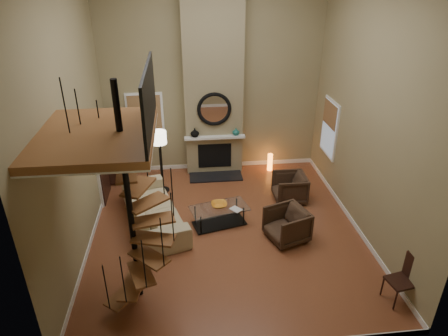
{
  "coord_description": "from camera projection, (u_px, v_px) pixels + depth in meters",
  "views": [
    {
      "loc": [
        -0.86,
        -7.45,
        5.43
      ],
      "look_at": [
        0.0,
        0.4,
        1.4
      ],
      "focal_mm": 31.91,
      "sensor_mm": 36.0,
      "label": 1
    }
  ],
  "objects": [
    {
      "name": "chimney_breast",
      "position": [
        213.0,
        78.0,
        10.61
      ],
      "size": [
        1.6,
        0.38,
        5.5
      ],
      "primitive_type": "cube",
      "color": "#8B7E5A",
      "rests_on": "ground"
    },
    {
      "name": "mirror_frame",
      "position": [
        214.0,
        109.0,
        10.78
      ],
      "size": [
        0.94,
        0.1,
        0.94
      ],
      "primitive_type": "torus",
      "rotation": [
        1.57,
        0.0,
        0.0
      ],
      "color": "black",
      "rests_on": "chimney_breast"
    },
    {
      "name": "sofa",
      "position": [
        153.0,
        208.0,
        9.26
      ],
      "size": [
        1.73,
        2.85,
        0.78
      ],
      "primitive_type": "imported",
      "rotation": [
        0.0,
        0.0,
        1.85
      ],
      "color": "tan",
      "rests_on": "ground"
    },
    {
      "name": "side_chair",
      "position": [
        405.0,
        277.0,
        7.02
      ],
      "size": [
        0.49,
        0.47,
        0.92
      ],
      "color": "black",
      "rests_on": "ground"
    },
    {
      "name": "back_wall",
      "position": [
        213.0,
        76.0,
        10.78
      ],
      "size": [
        6.0,
        0.02,
        5.5
      ],
      "primitive_type": "cube",
      "color": "#94875F",
      "rests_on": "ground"
    },
    {
      "name": "floor_lamp",
      "position": [
        159.0,
        142.0,
        10.11
      ],
      "size": [
        0.4,
        0.4,
        1.71
      ],
      "color": "black",
      "rests_on": "ground"
    },
    {
      "name": "left_wall",
      "position": [
        71.0,
        122.0,
        7.61
      ],
      "size": [
        0.02,
        6.5,
        5.5
      ],
      "primitive_type": "cube",
      "color": "#94875F",
      "rests_on": "ground"
    },
    {
      "name": "baseboard_left",
      "position": [
        92.0,
        236.0,
        8.84
      ],
      "size": [
        0.02,
        6.5,
        0.12
      ],
      "primitive_type": "cube",
      "color": "white",
      "rests_on": "ground"
    },
    {
      "name": "armchair_near",
      "position": [
        292.0,
        188.0,
        10.18
      ],
      "size": [
        0.82,
        0.79,
        0.74
      ],
      "primitive_type": "imported",
      "rotation": [
        0.0,
        0.0,
        -1.58
      ],
      "color": "#3D291C",
      "rests_on": "ground"
    },
    {
      "name": "loft",
      "position": [
        103.0,
        132.0,
        5.89
      ],
      "size": [
        1.7,
        2.2,
        1.09
      ],
      "color": "brown",
      "rests_on": "left_wall"
    },
    {
      "name": "vase_right",
      "position": [
        236.0,
        132.0,
        11.12
      ],
      "size": [
        0.2,
        0.2,
        0.21
      ],
      "primitive_type": "imported",
      "color": "#1B6059",
      "rests_on": "mantel"
    },
    {
      "name": "vase_left",
      "position": [
        195.0,
        133.0,
        11.0
      ],
      "size": [
        0.24,
        0.24,
        0.25
      ],
      "primitive_type": "imported",
      "color": "black",
      "rests_on": "mantel"
    },
    {
      "name": "front_wall",
      "position": [
        255.0,
        203.0,
        5.02
      ],
      "size": [
        6.0,
        0.02,
        5.5
      ],
      "primitive_type": "cube",
      "color": "#94875F",
      "rests_on": "ground"
    },
    {
      "name": "mirror_disc",
      "position": [
        214.0,
        109.0,
        10.79
      ],
      "size": [
        0.8,
        0.01,
        0.8
      ],
      "primitive_type": "cylinder",
      "rotation": [
        1.57,
        0.0,
        0.0
      ],
      "color": "white",
      "rests_on": "chimney_breast"
    },
    {
      "name": "book",
      "position": [
        235.0,
        210.0,
        9.06
      ],
      "size": [
        0.31,
        0.32,
        0.03
      ],
      "primitive_type": "imported",
      "rotation": [
        0.0,
        0.0,
        0.67
      ],
      "color": "gray",
      "rests_on": "coffee_table"
    },
    {
      "name": "entry_door",
      "position": [
        101.0,
        161.0,
        9.98
      ],
      "size": [
        0.1,
        1.05,
        2.16
      ],
      "color": "white",
      "rests_on": "ground"
    },
    {
      "name": "window_right",
      "position": [
        330.0,
        127.0,
        10.47
      ],
      "size": [
        0.06,
        1.02,
        1.52
      ],
      "color": "white",
      "rests_on": "right_wall"
    },
    {
      "name": "window_back",
      "position": [
        145.0,
        119.0,
        11.08
      ],
      "size": [
        1.02,
        0.06,
        1.52
      ],
      "color": "white",
      "rests_on": "back_wall"
    },
    {
      "name": "accent_lamp",
      "position": [
        270.0,
        162.0,
        11.72
      ],
      "size": [
        0.15,
        0.15,
        0.53
      ],
      "primitive_type": "cylinder",
      "color": "orange",
      "rests_on": "ground"
    },
    {
      "name": "hutch",
      "position": [
        114.0,
        149.0,
        10.9
      ],
      "size": [
        0.38,
        0.8,
        1.79
      ],
      "primitive_type": "cube",
      "color": "black",
      "rests_on": "ground"
    },
    {
      "name": "ground",
      "position": [
        226.0,
        230.0,
        9.15
      ],
      "size": [
        6.0,
        6.5,
        0.01
      ],
      "primitive_type": "cube",
      "color": "#9B5532",
      "rests_on": "ground"
    },
    {
      "name": "baseboard_back",
      "position": [
        214.0,
        165.0,
        11.99
      ],
      "size": [
        6.0,
        0.02,
        0.12
      ],
      "primitive_type": "cube",
      "color": "white",
      "rests_on": "ground"
    },
    {
      "name": "armchair_far",
      "position": [
        290.0,
        224.0,
        8.75
      ],
      "size": [
        1.04,
        1.03,
        0.75
      ],
      "primitive_type": "imported",
      "rotation": [
        0.0,
        0.0,
        -1.24
      ],
      "color": "#3D291C",
      "rests_on": "ground"
    },
    {
      "name": "spiral_stair",
      "position": [
        131.0,
        213.0,
        6.58
      ],
      "size": [
        1.47,
        1.47,
        4.06
      ],
      "color": "black",
      "rests_on": "ground"
    },
    {
      "name": "hearth",
      "position": [
        216.0,
        177.0,
        11.42
      ],
      "size": [
        1.5,
        0.6,
        0.04
      ],
      "primitive_type": "cube",
      "color": "black",
      "rests_on": "ground"
    },
    {
      "name": "right_wall",
      "position": [
        371.0,
        111.0,
        8.19
      ],
      "size": [
        0.02,
        6.5,
        5.5
      ],
      "primitive_type": "cube",
      "color": "#94875F",
      "rests_on": "ground"
    },
    {
      "name": "baseboard_right",
      "position": [
        351.0,
        220.0,
        9.41
      ],
      "size": [
        0.02,
        6.5,
        0.12
      ],
      "primitive_type": "cube",
      "color": "white",
      "rests_on": "ground"
    },
    {
      "name": "coffee_table",
      "position": [
        219.0,
        214.0,
        9.24
      ],
      "size": [
        1.44,
        0.96,
        0.48
      ],
      "color": "silver",
      "rests_on": "ground"
    },
    {
      "name": "bowl",
      "position": [
        219.0,
        205.0,
        9.19
      ],
      "size": [
        0.37,
        0.37,
        0.09
      ],
      "primitive_type": "imported",
      "color": "orange",
      "rests_on": "coffee_table"
    },
    {
      "name": "mantel",
      "position": [
        215.0,
        137.0,
        11.09
      ],
      "size": [
        1.7,
        0.18,
        0.06
      ],
      "primitive_type": "cube",
      "color": "white",
      "rests_on": "chimney_breast"
    },
    {
      "name": "firebox",
      "position": [
        215.0,
        156.0,
        11.43
      ],
      "size": [
        0.95,
        0.02,
        0.72
      ],
      "primitive_type": "cube",
      "color": "black",
      "rests_on": "chimney_breast"
    }
  ]
}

